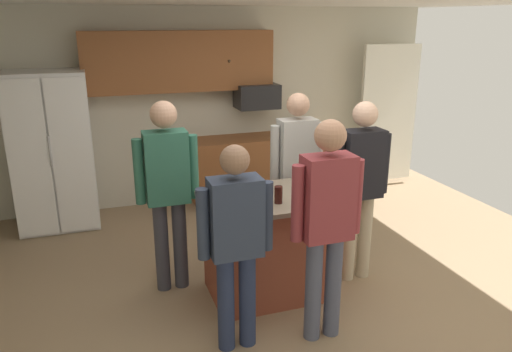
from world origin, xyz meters
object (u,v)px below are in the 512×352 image
at_px(person_guest_right, 297,165).
at_px(person_guest_left, 167,184).
at_px(glass_dark_ale, 248,197).
at_px(glass_pilsner, 304,192).
at_px(glass_short_whisky, 278,195).
at_px(person_guest_by_door, 361,180).
at_px(microwave_over_range, 257,96).
at_px(kitchen_island, 267,245).
at_px(glass_stout_tall, 232,188).
at_px(person_elder_center, 236,237).
at_px(person_host_foreground, 327,217).
at_px(refrigerator, 53,151).

relative_size(person_guest_right, person_guest_left, 0.98).
distance_m(glass_dark_ale, glass_pilsner, 0.50).
bearing_deg(glass_short_whisky, person_guest_right, 57.60).
xyz_separation_m(person_guest_by_door, person_guest_left, (-1.73, 0.38, 0.02)).
bearing_deg(person_guest_right, glass_pilsner, 22.47).
relative_size(microwave_over_range, glass_short_whisky, 3.76).
distance_m(kitchen_island, person_guest_right, 0.98).
bearing_deg(glass_stout_tall, person_elder_center, -104.19).
distance_m(person_elder_center, glass_dark_ale, 0.61).
bearing_deg(person_elder_center, microwave_over_range, 14.60).
xyz_separation_m(microwave_over_range, glass_pilsner, (-0.45, -2.58, -0.44)).
relative_size(person_elder_center, glass_short_whisky, 10.85).
xyz_separation_m(person_elder_center, glass_short_whisky, (0.52, 0.48, 0.10)).
height_order(microwave_over_range, kitchen_island, microwave_over_range).
bearing_deg(microwave_over_range, person_guest_left, -126.80).
xyz_separation_m(person_host_foreground, glass_stout_tall, (-0.49, 0.85, 0.00)).
bearing_deg(glass_stout_tall, refrigerator, 125.56).
relative_size(person_elder_center, glass_dark_ale, 13.34).
height_order(microwave_over_range, glass_short_whisky, microwave_over_range).
height_order(microwave_over_range, person_host_foreground, person_host_foreground).
bearing_deg(glass_pilsner, glass_stout_tall, 156.66).
bearing_deg(person_guest_left, glass_pilsner, -0.63).
bearing_deg(kitchen_island, refrigerator, 128.94).
height_order(refrigerator, glass_dark_ale, refrigerator).
bearing_deg(glass_pilsner, glass_short_whisky, -172.66).
bearing_deg(refrigerator, person_guest_by_door, -39.66).
distance_m(person_guest_by_door, glass_dark_ale, 1.15).
relative_size(kitchen_island, glass_short_whisky, 7.74).
distance_m(person_guest_by_door, person_elder_center, 1.55).
xyz_separation_m(person_host_foreground, person_elder_center, (-0.68, 0.09, -0.10)).
distance_m(glass_pilsner, glass_short_whisky, 0.25).
relative_size(person_host_foreground, glass_dark_ale, 14.59).
xyz_separation_m(refrigerator, microwave_over_range, (2.60, 0.12, 0.51)).
xyz_separation_m(person_guest_right, glass_pilsner, (-0.26, -0.77, -0.00)).
bearing_deg(glass_short_whisky, person_guest_left, 146.59).
height_order(person_host_foreground, glass_dark_ale, person_host_foreground).
xyz_separation_m(microwave_over_range, glass_dark_ale, (-0.94, -2.55, -0.44)).
distance_m(microwave_over_range, glass_dark_ale, 2.76).
bearing_deg(glass_short_whisky, person_guest_by_door, 11.13).
bearing_deg(person_guest_by_door, glass_dark_ale, 6.11).
xyz_separation_m(glass_pilsner, glass_short_whisky, (-0.25, -0.03, 0.01)).
relative_size(kitchen_island, person_host_foreground, 0.65).
bearing_deg(microwave_over_range, person_elder_center, -111.34).
xyz_separation_m(kitchen_island, person_guest_by_door, (0.93, -0.00, 0.53)).
distance_m(microwave_over_range, glass_short_whisky, 2.73).
bearing_deg(microwave_over_range, glass_pilsner, -99.80).
distance_m(person_host_foreground, person_guest_by_door, 1.04).
bearing_deg(person_guest_right, person_guest_by_door, 72.52).
relative_size(person_guest_left, glass_pilsner, 14.48).
bearing_deg(person_elder_center, person_guest_right, -2.68).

